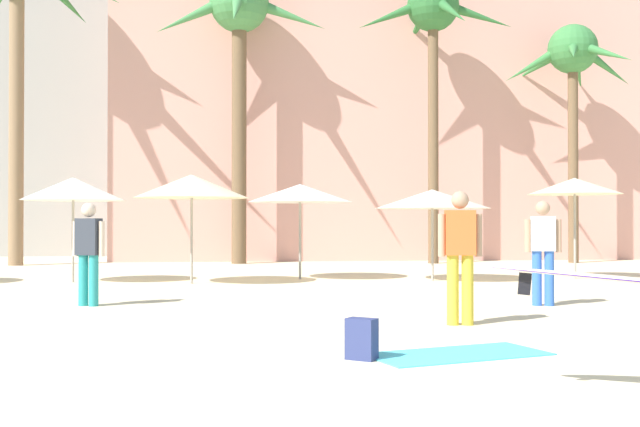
# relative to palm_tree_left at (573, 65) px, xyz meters

# --- Properties ---
(ground) EXTENTS (120.00, 120.00, 0.00)m
(ground) POSITION_rel_palm_tree_left_xyz_m (-10.73, -20.02, -6.87)
(ground) COLOR beige
(hotel_pink) EXTENTS (24.13, 8.71, 16.56)m
(hotel_pink) POSITION_rel_palm_tree_left_xyz_m (-4.01, 6.13, 1.41)
(hotel_pink) COLOR #DB9989
(hotel_pink) RESTS_ON ground
(hotel_tower_gray) EXTENTS (14.53, 8.80, 23.59)m
(hotel_tower_gray) POSITION_rel_palm_tree_left_xyz_m (-15.43, 11.21, 4.93)
(hotel_tower_gray) COLOR gray
(hotel_tower_gray) RESTS_ON ground
(palm_tree_left) EXTENTS (4.82, 4.68, 8.26)m
(palm_tree_left) POSITION_rel_palm_tree_left_xyz_m (0.00, 0.00, 0.00)
(palm_tree_left) COLOR brown
(palm_tree_left) RESTS_ON ground
(palm_tree_center) EXTENTS (5.54, 5.38, 9.71)m
(palm_tree_center) POSITION_rel_palm_tree_left_xyz_m (-4.91, 0.11, 1.27)
(palm_tree_center) COLOR brown
(palm_tree_center) RESTS_ON ground
(palm_tree_right) EXTENTS (5.89, 5.76, 9.88)m
(palm_tree_right) POSITION_rel_palm_tree_left_xyz_m (-11.50, 0.62, 1.12)
(palm_tree_right) COLOR brown
(palm_tree_right) RESTS_ON ground
(cafe_umbrella_0) EXTENTS (2.76, 2.76, 2.18)m
(cafe_umbrella_0) POSITION_rel_palm_tree_left_xyz_m (-6.88, -7.54, -4.92)
(cafe_umbrella_0) COLOR gray
(cafe_umbrella_0) RESTS_ON ground
(cafe_umbrella_2) EXTENTS (2.60, 2.60, 2.49)m
(cafe_umbrella_2) POSITION_rel_palm_tree_left_xyz_m (-12.54, -7.80, -4.65)
(cafe_umbrella_2) COLOR gray
(cafe_umbrella_2) RESTS_ON ground
(cafe_umbrella_3) EXTENTS (2.37, 2.37, 2.44)m
(cafe_umbrella_3) POSITION_rel_palm_tree_left_xyz_m (-15.32, -7.13, -4.69)
(cafe_umbrella_3) COLOR gray
(cafe_umbrella_3) RESTS_ON ground
(cafe_umbrella_4) EXTENTS (2.28, 2.28, 2.50)m
(cafe_umbrella_4) POSITION_rel_palm_tree_left_xyz_m (-3.18, -7.18, -4.58)
(cafe_umbrella_4) COLOR gray
(cafe_umbrella_4) RESTS_ON ground
(cafe_umbrella_6) EXTENTS (2.58, 2.58, 2.34)m
(cafe_umbrella_6) POSITION_rel_palm_tree_left_xyz_m (-9.98, -6.66, -4.76)
(cafe_umbrella_6) COLOR gray
(cafe_umbrella_6) RESTS_ON ground
(beach_towel) EXTENTS (2.07, 1.40, 0.01)m
(beach_towel) POSITION_rel_palm_tree_left_xyz_m (-9.14, -17.51, -6.86)
(beach_towel) COLOR #4CC6D6
(beach_towel) RESTS_ON ground
(backpack) EXTENTS (0.35, 0.34, 0.42)m
(backpack) POSITION_rel_palm_tree_left_xyz_m (-10.18, -17.69, -6.66)
(backpack) COLOR navy
(backpack) RESTS_ON ground
(person_near_right) EXTENTS (0.61, 0.27, 1.82)m
(person_near_right) POSITION_rel_palm_tree_left_xyz_m (-8.45, -15.24, -5.86)
(person_near_right) COLOR gold
(person_near_right) RESTS_ON ground
(person_near_left) EXTENTS (0.60, 0.33, 1.75)m
(person_near_left) POSITION_rel_palm_tree_left_xyz_m (-6.38, -13.03, -5.90)
(person_near_left) COLOR blue
(person_near_left) RESTS_ON ground
(person_mid_center) EXTENTS (0.59, 0.36, 1.72)m
(person_mid_center) POSITION_rel_palm_tree_left_xyz_m (-13.95, -12.31, -5.92)
(person_mid_center) COLOR teal
(person_mid_center) RESTS_ON ground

